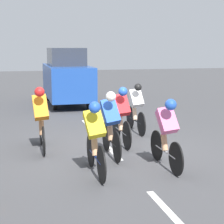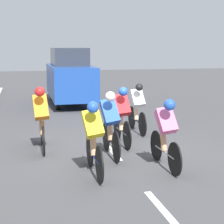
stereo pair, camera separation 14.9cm
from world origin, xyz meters
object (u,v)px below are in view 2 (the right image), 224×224
at_px(cyclist_yellow, 93,136).
at_px(support_car, 70,77).
at_px(cyclist_orange, 41,117).
at_px(cyclist_blue, 110,123).
at_px(cyclist_red, 122,115).
at_px(cyclist_white, 137,107).
at_px(cyclist_pink, 166,132).

distance_m(cyclist_yellow, support_car, 9.13).
xyz_separation_m(cyclist_orange, support_car, (-1.56, -7.10, 0.36)).
bearing_deg(cyclist_yellow, support_car, -94.39).
bearing_deg(cyclist_blue, cyclist_yellow, 61.90).
distance_m(cyclist_yellow, cyclist_red, 2.26).
relative_size(cyclist_white, cyclist_red, 1.04).
xyz_separation_m(cyclist_yellow, cyclist_orange, (0.87, -1.99, 0.05)).
height_order(cyclist_yellow, cyclist_pink, cyclist_yellow).
bearing_deg(cyclist_red, cyclist_blue, 60.61).
bearing_deg(cyclist_pink, cyclist_white, -97.09).
xyz_separation_m(cyclist_orange, cyclist_red, (-1.95, 0.01, -0.04)).
relative_size(cyclist_yellow, cyclist_red, 1.02).
height_order(cyclist_white, support_car, support_car).
relative_size(cyclist_yellow, cyclist_white, 0.98).
relative_size(cyclist_yellow, cyclist_orange, 1.00).
xyz_separation_m(cyclist_yellow, cyclist_white, (-1.87, -3.24, -0.02)).
distance_m(cyclist_blue, cyclist_pink, 1.37).
bearing_deg(cyclist_orange, support_car, -102.42).
bearing_deg(cyclist_pink, cyclist_orange, -39.77).
bearing_deg(support_car, cyclist_white, 101.33).
height_order(cyclist_orange, cyclist_pink, cyclist_orange).
xyz_separation_m(cyclist_blue, cyclist_orange, (1.45, -0.90, 0.03)).
bearing_deg(cyclist_blue, cyclist_white, -120.85).
distance_m(cyclist_blue, cyclist_yellow, 1.23).
xyz_separation_m(cyclist_yellow, cyclist_red, (-1.08, -1.98, 0.01)).
bearing_deg(cyclist_orange, cyclist_blue, 148.03).
relative_size(cyclist_orange, cyclist_pink, 1.00).
bearing_deg(cyclist_red, cyclist_white, -121.86).
xyz_separation_m(cyclist_white, support_car, (1.17, -5.85, 0.43)).
distance_m(cyclist_white, support_car, 5.98).
bearing_deg(cyclist_white, cyclist_orange, 24.61).
bearing_deg(cyclist_red, support_car, -86.89).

